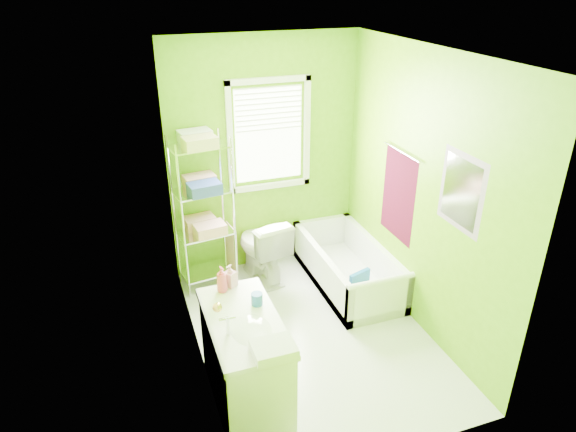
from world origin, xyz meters
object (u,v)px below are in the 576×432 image
object	(u,v)px
wire_shelf_unit	(204,196)
bathtub	(349,272)
toilet	(262,247)
vanity	(245,357)

from	to	relation	value
wire_shelf_unit	bathtub	bearing A→B (deg)	-21.26
toilet	bathtub	bearing A→B (deg)	140.88
wire_shelf_unit	vanity	bearing A→B (deg)	-92.04
toilet	vanity	distance (m)	1.82
vanity	toilet	bearing A→B (deg)	69.35
toilet	vanity	size ratio (longest dim) A/B	0.70
bathtub	wire_shelf_unit	xyz separation A→B (m)	(-1.43, 0.55, 0.89)
vanity	wire_shelf_unit	size ratio (longest dim) A/B	0.64
bathtub	toilet	xyz separation A→B (m)	(-0.85, 0.46, 0.22)
bathtub	vanity	xyz separation A→B (m)	(-1.49, -1.24, 0.26)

